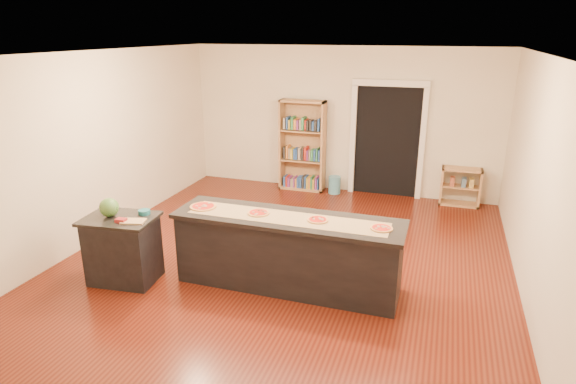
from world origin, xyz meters
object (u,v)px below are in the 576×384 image
(low_shelf, at_px, (460,187))
(bookshelf, at_px, (302,146))
(kitchen_island, at_px, (288,252))
(side_counter, at_px, (123,249))
(watermelon, at_px, (109,207))
(waste_bin, at_px, (335,185))

(low_shelf, bearing_deg, bookshelf, -179.83)
(kitchen_island, xyz_separation_m, side_counter, (-2.03, -0.52, -0.03))
(side_counter, bearing_deg, bookshelf, 69.94)
(bookshelf, relative_size, watermelon, 7.54)
(waste_bin, bearing_deg, side_counter, -112.57)
(side_counter, height_order, waste_bin, side_counter)
(kitchen_island, bearing_deg, watermelon, -166.31)
(side_counter, relative_size, bookshelf, 0.49)
(waste_bin, bearing_deg, low_shelf, 1.68)
(kitchen_island, height_order, side_counter, kitchen_island)
(waste_bin, height_order, watermelon, watermelon)
(low_shelf, xyz_separation_m, watermelon, (-4.23, -4.33, 0.64))
(waste_bin, xyz_separation_m, watermelon, (-1.89, -4.26, 0.82))
(kitchen_island, relative_size, side_counter, 3.21)
(bookshelf, xyz_separation_m, low_shelf, (3.02, 0.01, -0.54))
(kitchen_island, xyz_separation_m, bookshelf, (-0.95, 3.80, 0.43))
(kitchen_island, relative_size, low_shelf, 4.02)
(kitchen_island, height_order, waste_bin, kitchen_island)
(kitchen_island, height_order, watermelon, watermelon)
(kitchen_island, relative_size, waste_bin, 8.24)
(kitchen_island, height_order, bookshelf, bookshelf)
(kitchen_island, bearing_deg, bookshelf, 104.13)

